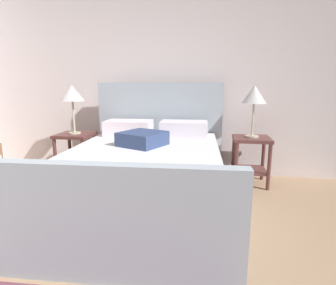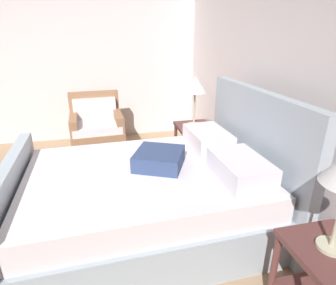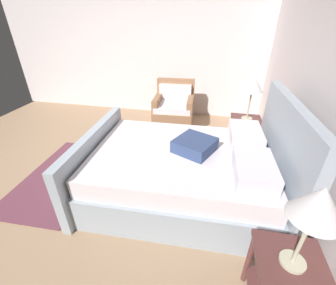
% 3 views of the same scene
% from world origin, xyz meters
% --- Properties ---
extents(wall_back, '(5.13, 0.12, 2.79)m').
position_xyz_m(wall_back, '(0.00, 2.83, 1.40)').
color(wall_back, silver).
rests_on(wall_back, ground).
extents(bed, '(1.71, 2.28, 1.26)m').
position_xyz_m(bed, '(0.12, 1.57, 0.35)').
color(bed, '#9AA7B2').
rests_on(bed, ground).
extents(nightstand_right, '(0.44, 0.44, 0.60)m').
position_xyz_m(nightstand_right, '(1.26, 2.41, 0.40)').
color(nightstand_right, '#562F2C').
rests_on(nightstand_right, ground).
extents(table_lamp_right, '(0.29, 0.29, 0.62)m').
position_xyz_m(table_lamp_right, '(1.26, 2.41, 1.10)').
color(table_lamp_right, '#B7B293').
rests_on(table_lamp_right, nightstand_right).
extents(nightstand_left, '(0.44, 0.44, 0.60)m').
position_xyz_m(nightstand_left, '(-1.02, 2.33, 0.40)').
color(nightstand_left, '#562F2C').
rests_on(nightstand_left, ground).
extents(table_lamp_left, '(0.30, 0.30, 0.63)m').
position_xyz_m(table_lamp_left, '(-1.02, 2.33, 1.11)').
color(table_lamp_left, '#B7B293').
rests_on(table_lamp_left, nightstand_left).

